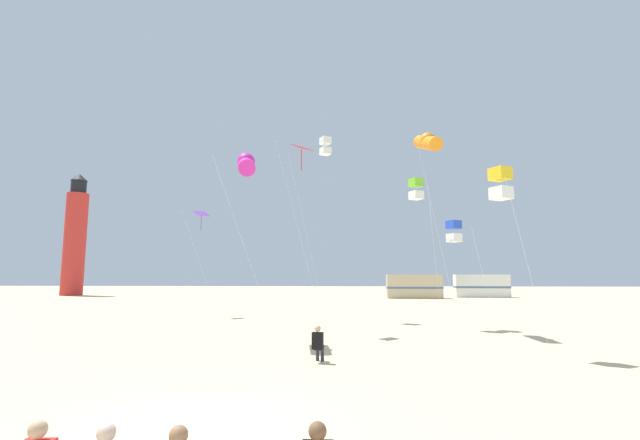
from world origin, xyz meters
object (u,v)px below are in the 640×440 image
(kite_box_gold, at_px, (501,184))
(kite_box_blue, at_px, (454,231))
(kite_flyer_standing, at_px, (318,343))
(kite_box_lime, at_px, (416,189))
(kite_tube_orange, at_px, (428,142))
(kite_diamond_scarlet, at_px, (301,154))
(lighthouse_distant, at_px, (75,238))
(kite_tube_magenta, at_px, (246,164))
(rv_van_white, at_px, (481,286))
(kite_diamond_violet, at_px, (201,217))
(rv_van_tan, at_px, (414,286))
(kite_box_white, at_px, (325,146))

(kite_box_gold, relative_size, kite_box_blue, 1.17)
(kite_flyer_standing, relative_size, kite_box_lime, 0.15)
(kite_tube_orange, bearing_deg, kite_diamond_scarlet, -176.45)
(kite_tube_orange, height_order, lighthouse_distant, lighthouse_distant)
(kite_tube_magenta, height_order, rv_van_white, kite_tube_magenta)
(kite_flyer_standing, bearing_deg, kite_box_blue, -116.87)
(kite_diamond_violet, height_order, kite_box_blue, kite_diamond_violet)
(kite_box_gold, xyz_separation_m, rv_van_tan, (2.81, 37.05, -4.56))
(rv_van_tan, bearing_deg, kite_tube_magenta, -107.90)
(kite_box_gold, height_order, rv_van_tan, kite_box_gold)
(kite_box_lime, bearing_deg, kite_diamond_scarlet, -159.52)
(kite_diamond_violet, xyz_separation_m, kite_diamond_scarlet, (7.66, -7.93, 2.07))
(kite_flyer_standing, relative_size, rv_van_white, 0.18)
(kite_tube_magenta, bearing_deg, rv_van_tan, 69.96)
(kite_tube_magenta, xyz_separation_m, kite_tube_orange, (8.47, 3.53, 1.95))
(kite_flyer_standing, xyz_separation_m, kite_diamond_scarlet, (-1.26, 7.13, 8.16))
(kite_box_gold, bearing_deg, kite_tube_orange, 101.90)
(kite_box_lime, relative_size, kite_box_blue, 1.42)
(kite_tube_magenta, height_order, rv_van_tan, kite_tube_magenta)
(kite_tube_magenta, height_order, lighthouse_distant, lighthouse_distant)
(kite_tube_orange, xyz_separation_m, lighthouse_distant, (-41.05, 35.97, -1.59))
(kite_box_blue, xyz_separation_m, rv_van_tan, (2.53, 29.30, -3.63))
(kite_box_white, distance_m, rv_van_white, 34.81)
(kite_flyer_standing, height_order, kite_tube_magenta, kite_tube_magenta)
(rv_van_tan, bearing_deg, kite_tube_orange, -95.40)
(kite_box_white, relative_size, kite_box_lime, 1.46)
(kite_box_gold, xyz_separation_m, lighthouse_distant, (-42.34, 42.09, 1.89))
(kite_box_gold, bearing_deg, kite_box_blue, 87.98)
(kite_box_blue, distance_m, rv_van_tan, 29.63)
(kite_box_blue, relative_size, lighthouse_distant, 0.33)
(kite_box_lime, xyz_separation_m, rv_van_white, (13.15, 31.92, -5.98))
(kite_tube_orange, bearing_deg, kite_diamond_violet, 151.79)
(kite_diamond_scarlet, bearing_deg, kite_box_white, 81.03)
(kite_box_white, relative_size, rv_van_white, 1.76)
(lighthouse_distant, xyz_separation_m, rv_van_tan, (45.14, -5.04, -6.45))
(kite_box_lime, bearing_deg, lighthouse_distant, 140.06)
(lighthouse_distant, distance_m, rv_van_white, 54.30)
(kite_box_lime, distance_m, kite_box_blue, 3.02)
(kite_flyer_standing, relative_size, lighthouse_distant, 0.07)
(kite_box_lime, relative_size, rv_van_white, 1.20)
(kite_tube_magenta, xyz_separation_m, kite_diamond_violet, (-5.57, 11.07, -0.76))
(kite_tube_magenta, bearing_deg, kite_box_lime, 33.53)
(kite_box_white, height_order, kite_tube_orange, kite_box_white)
(kite_tube_magenta, relative_size, kite_diamond_violet, 1.14)
(kite_flyer_standing, height_order, kite_box_blue, kite_box_blue)
(kite_box_gold, bearing_deg, kite_flyer_standing, -167.67)
(rv_van_tan, bearing_deg, kite_box_gold, -92.19)
(kite_box_gold, distance_m, kite_box_blue, 7.82)
(kite_box_gold, xyz_separation_m, rv_van_white, (11.54, 39.91, -4.56))
(kite_box_white, xyz_separation_m, kite_box_lime, (5.10, -3.88, -3.66))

